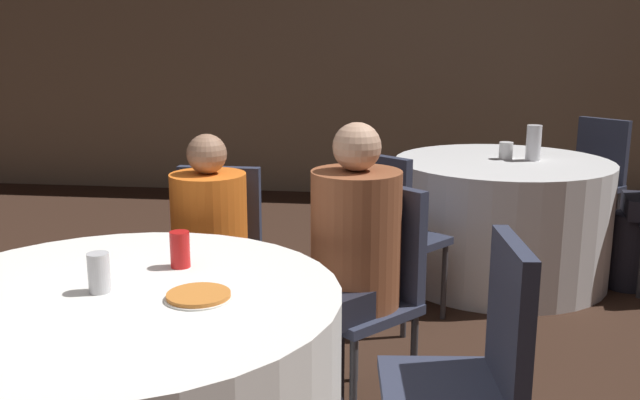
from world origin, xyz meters
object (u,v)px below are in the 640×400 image
(chair_near_north, at_px, (216,250))
(person_floral_shirt, at_px, (344,271))
(chair_near_east, at_px, (479,358))
(person_orange_shirt, at_px, (206,261))
(chair_far_northeast, at_px, (594,171))
(soda_can_red, at_px, (180,249))
(pizza_plate_near, at_px, (199,296))
(soda_can_silver, at_px, (99,273))
(chair_far_southwest, at_px, (389,224))
(table_far, at_px, (500,219))
(bottle_far, at_px, (534,143))
(chair_near_northeast, at_px, (372,277))

(chair_near_north, xyz_separation_m, person_floral_shirt, (0.62, -0.39, 0.06))
(chair_near_east, distance_m, person_orange_shirt, 1.35)
(chair_far_northeast, xyz_separation_m, soda_can_red, (-2.06, -3.02, 0.26))
(pizza_plate_near, height_order, soda_can_silver, soda_can_silver)
(person_orange_shirt, xyz_separation_m, person_floral_shirt, (0.62, -0.22, 0.05))
(soda_can_silver, bearing_deg, chair_far_southwest, 63.45)
(chair_far_northeast, bearing_deg, chair_far_southwest, 92.48)
(chair_near_east, xyz_separation_m, soda_can_silver, (-1.14, -0.11, 0.26))
(table_far, bearing_deg, person_orange_shirt, -132.25)
(soda_can_silver, distance_m, bottle_far, 3.01)
(soda_can_red, bearing_deg, chair_near_northeast, 42.09)
(chair_far_southwest, distance_m, bottle_far, 1.25)
(chair_far_southwest, bearing_deg, chair_near_north, -105.58)
(person_floral_shirt, bearing_deg, chair_far_northeast, -79.65)
(chair_far_southwest, xyz_separation_m, pizza_plate_near, (-0.51, -1.66, 0.21))
(person_orange_shirt, distance_m, person_floral_shirt, 0.66)
(person_orange_shirt, bearing_deg, chair_far_northeast, -132.76)
(chair_near_north, xyz_separation_m, person_orange_shirt, (0.00, -0.17, 0.01))
(table_far, xyz_separation_m, person_floral_shirt, (-0.81, -1.80, 0.23))
(chair_near_north, distance_m, person_orange_shirt, 0.17)
(chair_far_northeast, height_order, pizza_plate_near, chair_far_northeast)
(chair_near_north, xyz_separation_m, soda_can_red, (0.11, -0.82, 0.26))
(chair_far_southwest, bearing_deg, soda_can_silver, -78.31)
(chair_far_northeast, height_order, bottle_far, bottle_far)
(chair_near_northeast, xyz_separation_m, chair_far_southwest, (0.04, 0.83, 0.00))
(chair_far_southwest, xyz_separation_m, bottle_far, (0.84, 0.87, 0.31))
(person_orange_shirt, xyz_separation_m, soda_can_red, (0.11, -0.65, 0.26))
(person_orange_shirt, bearing_deg, soda_can_red, 99.50)
(table_far, distance_m, chair_near_east, 2.41)
(chair_far_southwest, relative_size, chair_far_northeast, 1.00)
(chair_near_northeast, xyz_separation_m, person_floral_shirt, (-0.10, -0.12, 0.06))
(chair_near_east, xyz_separation_m, chair_near_north, (-1.09, 0.97, 0.00))
(chair_near_east, height_order, bottle_far, bottle_far)
(chair_near_north, relative_size, person_floral_shirt, 0.78)
(table_far, relative_size, soda_can_red, 10.87)
(pizza_plate_near, relative_size, soda_can_red, 1.65)
(chair_near_north, relative_size, pizza_plate_near, 4.58)
(chair_near_north, relative_size, soda_can_red, 7.54)
(pizza_plate_near, bearing_deg, soda_can_silver, 176.70)
(soda_can_red, bearing_deg, chair_far_northeast, 55.69)
(chair_near_northeast, relative_size, person_orange_shirt, 0.84)
(table_far, bearing_deg, bottle_far, 7.45)
(chair_near_north, distance_m, chair_near_northeast, 0.77)
(table_far, relative_size, chair_near_east, 1.44)
(chair_near_east, relative_size, chair_near_north, 1.00)
(chair_near_north, relative_size, chair_near_northeast, 1.00)
(table_far, bearing_deg, chair_near_east, -98.26)
(person_orange_shirt, height_order, person_floral_shirt, person_floral_shirt)
(chair_near_east, xyz_separation_m, soda_can_red, (-0.98, 0.15, 0.26))
(chair_far_northeast, bearing_deg, soda_can_red, 98.89)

